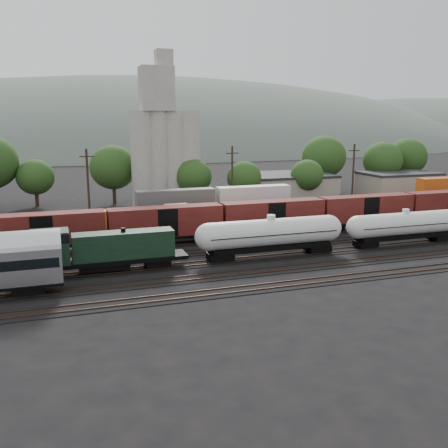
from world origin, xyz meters
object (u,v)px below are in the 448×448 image
object	(u,v)px
tank_car_a	(271,234)
orange_locomotive	(205,217)
green_locomotive	(94,250)
grain_silo	(165,147)

from	to	relation	value
tank_car_a	orange_locomotive	bearing A→B (deg)	104.06
tank_car_a	orange_locomotive	distance (m)	15.47
green_locomotive	orange_locomotive	xyz separation A→B (m)	(16.91, 15.00, -0.31)
green_locomotive	grain_silo	distance (m)	45.04
green_locomotive	grain_silo	size ratio (longest dim) A/B	0.62
orange_locomotive	grain_silo	bearing A→B (deg)	90.74
green_locomotive	orange_locomotive	size ratio (longest dim) A/B	1.08
grain_silo	green_locomotive	bearing A→B (deg)	-112.01
tank_car_a	grain_silo	xyz separation A→B (m)	(-4.09, 41.00, 8.33)
orange_locomotive	grain_silo	distance (m)	27.47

